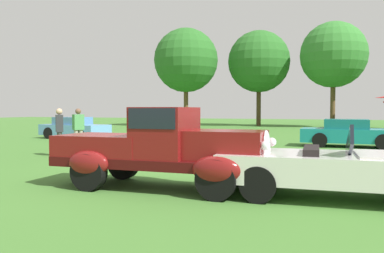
{
  "coord_description": "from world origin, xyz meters",
  "views": [
    {
      "loc": [
        3.91,
        -7.94,
        1.66
      ],
      "look_at": [
        0.23,
        1.63,
        1.21
      ],
      "focal_mm": 37.26,
      "sensor_mm": 36.0,
      "label": 1
    }
  ],
  "objects_px": {
    "show_car_skyblue": "(74,128)",
    "show_car_teal": "(350,133)",
    "neighbor_convertible": "(341,168)",
    "spectator_between_cars": "(59,130)",
    "feature_pickup_truck": "(162,147)",
    "spectator_near_truck": "(78,128)"
  },
  "relations": [
    {
      "from": "neighbor_convertible",
      "to": "spectator_between_cars",
      "type": "bearing_deg",
      "value": 159.05
    },
    {
      "from": "feature_pickup_truck",
      "to": "spectator_near_truck",
      "type": "bearing_deg",
      "value": 138.95
    },
    {
      "from": "show_car_skyblue",
      "to": "spectator_near_truck",
      "type": "distance_m",
      "value": 7.34
    },
    {
      "from": "show_car_skyblue",
      "to": "show_car_teal",
      "type": "xyz_separation_m",
      "value": [
        14.49,
        0.25,
        0.0
      ]
    },
    {
      "from": "feature_pickup_truck",
      "to": "neighbor_convertible",
      "type": "bearing_deg",
      "value": 4.41
    },
    {
      "from": "feature_pickup_truck",
      "to": "neighbor_convertible",
      "type": "height_order",
      "value": "feature_pickup_truck"
    },
    {
      "from": "feature_pickup_truck",
      "to": "show_car_skyblue",
      "type": "xyz_separation_m",
      "value": [
        -10.72,
        11.04,
        -0.27
      ]
    },
    {
      "from": "spectator_near_truck",
      "to": "spectator_between_cars",
      "type": "bearing_deg",
      "value": -77.66
    },
    {
      "from": "show_car_teal",
      "to": "spectator_between_cars",
      "type": "height_order",
      "value": "spectator_between_cars"
    },
    {
      "from": "spectator_near_truck",
      "to": "spectator_between_cars",
      "type": "relative_size",
      "value": 1.0
    },
    {
      "from": "show_car_skyblue",
      "to": "show_car_teal",
      "type": "bearing_deg",
      "value": 0.98
    },
    {
      "from": "feature_pickup_truck",
      "to": "spectator_near_truck",
      "type": "distance_m",
      "value": 8.12
    },
    {
      "from": "show_car_skyblue",
      "to": "spectator_between_cars",
      "type": "xyz_separation_m",
      "value": [
        4.93,
        -7.2,
        0.31
      ]
    },
    {
      "from": "neighbor_convertible",
      "to": "spectator_near_truck",
      "type": "xyz_separation_m",
      "value": [
        -9.64,
        5.06,
        0.33
      ]
    },
    {
      "from": "feature_pickup_truck",
      "to": "show_car_skyblue",
      "type": "relative_size",
      "value": 1.12
    },
    {
      "from": "show_car_teal",
      "to": "neighbor_convertible",
      "type": "bearing_deg",
      "value": -91.31
    },
    {
      "from": "feature_pickup_truck",
      "to": "neighbor_convertible",
      "type": "distance_m",
      "value": 3.54
    },
    {
      "from": "feature_pickup_truck",
      "to": "neighbor_convertible",
      "type": "xyz_separation_m",
      "value": [
        3.51,
        0.27,
        -0.29
      ]
    },
    {
      "from": "spectator_between_cars",
      "to": "show_car_skyblue",
      "type": "bearing_deg",
      "value": 124.39
    },
    {
      "from": "neighbor_convertible",
      "to": "show_car_skyblue",
      "type": "height_order",
      "value": "neighbor_convertible"
    },
    {
      "from": "feature_pickup_truck",
      "to": "spectator_between_cars",
      "type": "xyz_separation_m",
      "value": [
        -5.8,
        3.84,
        0.04
      ]
    },
    {
      "from": "neighbor_convertible",
      "to": "show_car_teal",
      "type": "height_order",
      "value": "neighbor_convertible"
    }
  ]
}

